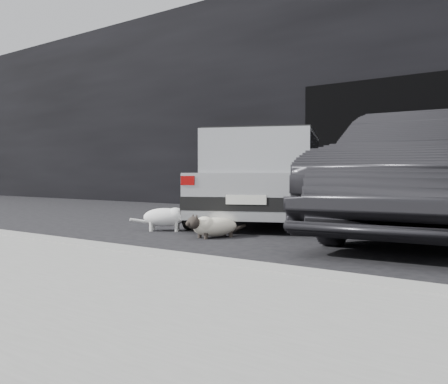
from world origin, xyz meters
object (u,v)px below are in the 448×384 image
Objects in this scene: cat_white at (167,216)px; cat_siamese at (211,226)px; silver_hatchback at (267,174)px; second_car at (429,173)px.

cat_siamese is at bearing 42.30° from cat_white.
silver_hatchback is at bearing -55.98° from cat_siamese.
silver_hatchback is 2.19m from cat_siamese.
silver_hatchback reaches higher than cat_siamese.
cat_siamese is (-2.04, -1.66, -0.64)m from second_car.
cat_white is (-0.93, 0.22, 0.06)m from cat_siamese.
second_car is 6.59× the size of cat_white.
cat_siamese is 1.18× the size of cat_white.
silver_hatchback reaches higher than cat_white.
second_car is 5.60× the size of cat_siamese.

